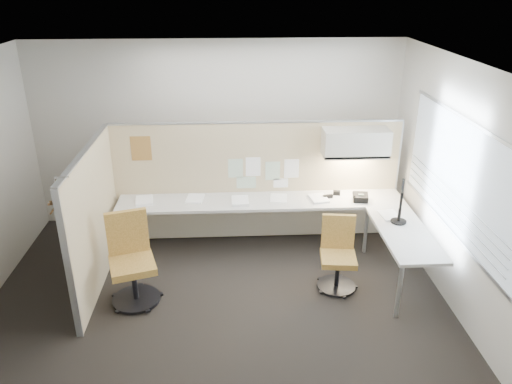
{
  "coord_description": "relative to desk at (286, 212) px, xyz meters",
  "views": [
    {
      "loc": [
        0.19,
        -5.05,
        3.63
      ],
      "look_at": [
        0.5,
        0.8,
        1.06
      ],
      "focal_mm": 35.0,
      "sensor_mm": 36.0,
      "label": 1
    }
  ],
  "objects": [
    {
      "name": "paper_stack_3",
      "position": [
        -0.08,
        0.18,
        0.13
      ],
      "size": [
        0.26,
        0.32,
        0.01
      ],
      "primitive_type": "cube",
      "rotation": [
        0.0,
        0.0,
        -0.11
      ],
      "color": "white",
      "rests_on": "desk"
    },
    {
      "name": "coat_hook",
      "position": [
        -2.51,
        -1.48,
        0.81
      ],
      "size": [
        0.18,
        0.47,
        1.41
      ],
      "color": "silver",
      "rests_on": "partition_left"
    },
    {
      "name": "poster",
      "position": [
        -1.98,
        0.44,
        0.82
      ],
      "size": [
        0.28,
        0.0,
        0.35
      ],
      "primitive_type": "cube",
      "color": "orange",
      "rests_on": "partition_back"
    },
    {
      "name": "floor",
      "position": [
        -0.93,
        -1.13,
        -0.61
      ],
      "size": [
        5.5,
        4.5,
        0.01
      ],
      "primitive_type": "cube",
      "color": "black",
      "rests_on": "ground"
    },
    {
      "name": "paper_stack_1",
      "position": [
        -1.26,
        0.22,
        0.14
      ],
      "size": [
        0.26,
        0.32,
        0.02
      ],
      "primitive_type": "cube",
      "rotation": [
        0.0,
        0.0,
        -0.12
      ],
      "color": "white",
      "rests_on": "desk"
    },
    {
      "name": "paper_stack_4",
      "position": [
        0.47,
        0.12,
        0.14
      ],
      "size": [
        0.28,
        0.33,
        0.03
      ],
      "primitive_type": "cube",
      "rotation": [
        0.0,
        0.0,
        0.17
      ],
      "color": "white",
      "rests_on": "desk"
    },
    {
      "name": "partition_left",
      "position": [
        -2.43,
        -0.63,
        0.27
      ],
      "size": [
        0.06,
        2.2,
        1.75
      ],
      "primitive_type": "cube",
      "color": "beige",
      "rests_on": "floor"
    },
    {
      "name": "task_light_strip",
      "position": [
        0.97,
        0.26,
        0.7
      ],
      "size": [
        0.6,
        0.06,
        0.02
      ],
      "primitive_type": "cube",
      "color": "#FFEABF",
      "rests_on": "overhead_bin"
    },
    {
      "name": "window_pane",
      "position": [
        1.79,
        -1.13,
        0.95
      ],
      "size": [
        0.01,
        2.8,
        1.3
      ],
      "primitive_type": "cube",
      "color": "#A2B2BC",
      "rests_on": "wall_right"
    },
    {
      "name": "wall_right",
      "position": [
        1.82,
        -1.13,
        0.8
      ],
      "size": [
        0.02,
        4.5,
        2.8
      ],
      "primitive_type": "cube",
      "color": "beige",
      "rests_on": "ground"
    },
    {
      "name": "wall_back",
      "position": [
        -0.93,
        1.12,
        0.8
      ],
      "size": [
        5.5,
        0.02,
        2.8
      ],
      "primitive_type": "cube",
      "color": "beige",
      "rests_on": "ground"
    },
    {
      "name": "paper_stack_5",
      "position": [
        1.31,
        -0.44,
        0.14
      ],
      "size": [
        0.26,
        0.32,
        0.02
      ],
      "primitive_type": "cube",
      "rotation": [
        0.0,
        0.0,
        0.11
      ],
      "color": "white",
      "rests_on": "desk"
    },
    {
      "name": "ceiling",
      "position": [
        -0.93,
        -1.13,
        2.2
      ],
      "size": [
        5.5,
        4.5,
        0.01
      ],
      "primitive_type": "cube",
      "color": "white",
      "rests_on": "wall_back"
    },
    {
      "name": "pinned_papers",
      "position": [
        -0.3,
        0.44,
        0.43
      ],
      "size": [
        1.01,
        0.0,
        0.47
      ],
      "color": "#8CBF8C",
      "rests_on": "partition_back"
    },
    {
      "name": "stapler",
      "position": [
        0.61,
        0.16,
        0.15
      ],
      "size": [
        0.14,
        0.07,
        0.05
      ],
      "primitive_type": "cube",
      "rotation": [
        0.0,
        0.0,
        0.19
      ],
      "color": "black",
      "rests_on": "desk"
    },
    {
      "name": "paper_stack_0",
      "position": [
        -1.96,
        0.18,
        0.15
      ],
      "size": [
        0.27,
        0.33,
        0.03
      ],
      "primitive_type": "cube",
      "rotation": [
        0.0,
        0.0,
        0.14
      ],
      "color": "white",
      "rests_on": "desk"
    },
    {
      "name": "monitor",
      "position": [
        1.37,
        -0.63,
        0.42
      ],
      "size": [
        0.2,
        0.46,
        0.5
      ],
      "rotation": [
        0.0,
        0.0,
        1.21
      ],
      "color": "black",
      "rests_on": "desk"
    },
    {
      "name": "phone",
      "position": [
        1.04,
        0.05,
        0.18
      ],
      "size": [
        0.24,
        0.22,
        0.12
      ],
      "rotation": [
        0.0,
        0.0,
        -0.17
      ],
      "color": "black",
      "rests_on": "desk"
    },
    {
      "name": "overhead_bin",
      "position": [
        0.97,
        0.26,
        0.91
      ],
      "size": [
        0.9,
        0.36,
        0.38
      ],
      "primitive_type": "cube",
      "color": "beige",
      "rests_on": "partition_back"
    },
    {
      "name": "paper_stack_2",
      "position": [
        -0.63,
        0.07,
        0.15
      ],
      "size": [
        0.23,
        0.3,
        0.05
      ],
      "primitive_type": "cube",
      "rotation": [
        0.0,
        0.0,
        0.01
      ],
      "color": "white",
      "rests_on": "desk"
    },
    {
      "name": "wall_front",
      "position": [
        -0.93,
        -3.38,
        0.8
      ],
      "size": [
        5.5,
        0.02,
        2.8
      ],
      "primitive_type": "cube",
      "color": "beige",
      "rests_on": "ground"
    },
    {
      "name": "chair_right",
      "position": [
        0.56,
        -0.9,
        -0.18
      ],
      "size": [
        0.48,
        0.49,
        0.91
      ],
      "rotation": [
        0.0,
        0.0,
        -0.11
      ],
      "color": "black",
      "rests_on": "floor"
    },
    {
      "name": "tape_dispenser",
      "position": [
        0.76,
        0.27,
        0.16
      ],
      "size": [
        0.11,
        0.08,
        0.06
      ],
      "primitive_type": "cube",
      "rotation": [
        0.0,
        0.0,
        -0.21
      ],
      "color": "black",
      "rests_on": "desk"
    },
    {
      "name": "partition_back",
      "position": [
        -0.38,
        0.47,
        0.27
      ],
      "size": [
        4.1,
        0.06,
        1.75
      ],
      "primitive_type": "cube",
      "color": "beige",
      "rests_on": "floor"
    },
    {
      "name": "chair_left",
      "position": [
        -1.94,
        -1.04,
        -0.1
      ],
      "size": [
        0.63,
        0.65,
        1.09
      ],
      "rotation": [
        0.0,
        0.0,
        0.29
      ],
      "color": "black",
      "rests_on": "floor"
    },
    {
      "name": "desk",
      "position": [
        0.0,
        0.0,
        0.0
      ],
      "size": [
        4.0,
        2.07,
        0.73
      ],
      "color": "beige",
      "rests_on": "floor"
    }
  ]
}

